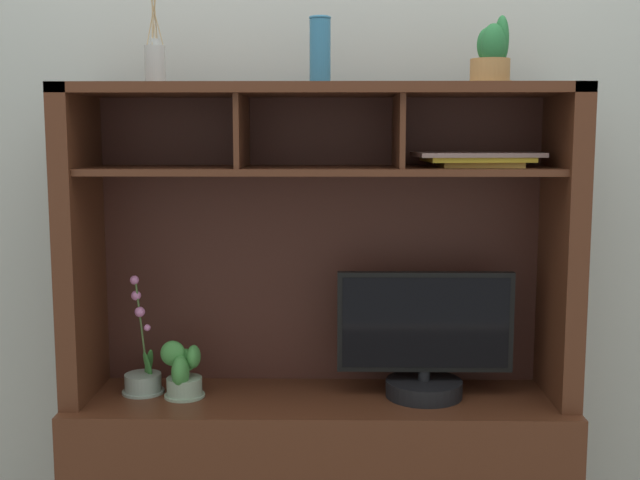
{
  "coord_description": "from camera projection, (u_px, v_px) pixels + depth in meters",
  "views": [
    {
      "loc": [
        0.03,
        -2.38,
        1.3
      ],
      "look_at": [
        0.0,
        0.0,
        0.98
      ],
      "focal_mm": 44.9,
      "sensor_mm": 36.0,
      "label": 1
    }
  ],
  "objects": [
    {
      "name": "back_wall",
      "position": [
        321.0,
        101.0,
        2.6
      ],
      "size": [
        6.0,
        0.02,
        2.8
      ],
      "primitive_type": "cube",
      "color": "#B3B8B1",
      "rests_on": "ground"
    },
    {
      "name": "media_console",
      "position": [
        320.0,
        417.0,
        2.48
      ],
      "size": [
        1.51,
        0.48,
        1.44
      ],
      "color": "#4C2716",
      "rests_on": "ground"
    },
    {
      "name": "tv_monitor",
      "position": [
        425.0,
        345.0,
        2.42
      ],
      "size": [
        0.53,
        0.23,
        0.39
      ],
      "color": "black",
      "rests_on": "media_console"
    },
    {
      "name": "potted_orchid",
      "position": [
        143.0,
        376.0,
        2.47
      ],
      "size": [
        0.13,
        0.13,
        0.37
      ],
      "color": "gray",
      "rests_on": "media_console"
    },
    {
      "name": "potted_fern",
      "position": [
        183.0,
        373.0,
        2.43
      ],
      "size": [
        0.13,
        0.12,
        0.18
      ],
      "color": "#8FA389",
      "rests_on": "media_console"
    },
    {
      "name": "magazine_stack_left",
      "position": [
        477.0,
        159.0,
        2.37
      ],
      "size": [
        0.38,
        0.24,
        0.04
      ],
      "color": "gold",
      "rests_on": "media_console"
    },
    {
      "name": "diffuser_bottle",
      "position": [
        155.0,
        64.0,
        2.37
      ],
      "size": [
        0.06,
        0.06,
        0.32
      ],
      "color": "#ABADAA",
      "rests_on": "media_console"
    },
    {
      "name": "potted_succulent",
      "position": [
        492.0,
        56.0,
        2.29
      ],
      "size": [
        0.13,
        0.13,
        0.19
      ],
      "color": "#AC7B45",
      "rests_on": "media_console"
    },
    {
      "name": "ceramic_vase",
      "position": [
        320.0,
        51.0,
        2.34
      ],
      "size": [
        0.07,
        0.07,
        0.2
      ],
      "color": "teal",
      "rests_on": "media_console"
    }
  ]
}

